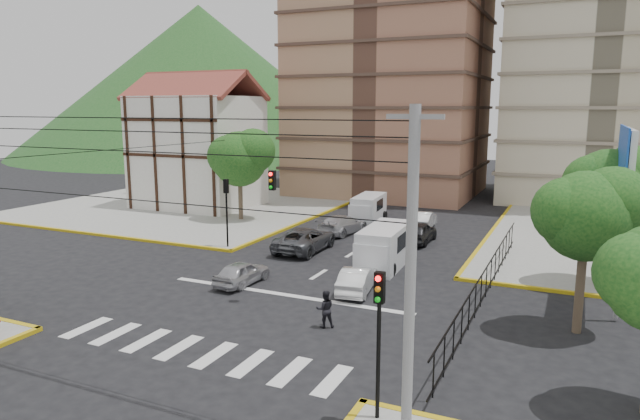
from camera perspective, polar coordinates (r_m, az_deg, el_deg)
The scene contains 24 objects.
ground at distance 27.27m, azimuth -4.61°, elevation -9.20°, with size 160.00×160.00×0.00m, color black.
sidewalk_nw at distance 54.26m, azimuth -12.77°, elevation 0.47°, with size 26.00×26.00×0.15m, color gray.
crosswalk_stripes at distance 22.61m, azimuth -12.26°, elevation -13.63°, with size 12.00×2.40×0.01m, color silver.
stop_line at distance 28.27m, azimuth -3.41°, elevation -8.46°, with size 13.00×0.40×0.01m, color silver.
tudor_building at distance 53.05m, azimuth -12.13°, elevation 5.91°, with size 10.80×8.05×12.23m.
distant_hill at distance 114.62m, azimuth -11.83°, elevation 12.53°, with size 70.00×70.00×28.00m, color #1A4F1E.
park_fence at distance 28.61m, azimuth 16.20°, elevation -8.64°, with size 0.10×22.50×1.66m, color black, non-canonical shape.
billboard at distance 28.61m, azimuth 28.13°, elevation 2.88°, with size 0.36×6.20×8.10m.
tree_park_a at distance 24.74m, azimuth 25.28°, elevation -0.18°, with size 4.41×3.60×6.83m.
tree_park_c at distance 31.66m, azimuth 27.08°, elevation 2.36°, with size 4.65×3.80×7.25m.
tree_tudor at distance 45.75m, azimuth -7.94°, elevation 5.34°, with size 5.39×4.40×7.43m.
traffic_light_se at distance 16.49m, azimuth 5.92°, elevation -10.99°, with size 0.28×0.22×4.40m.
traffic_light_nw at distance 36.95m, azimuth -9.34°, elevation 0.85°, with size 0.28×0.22×4.40m.
traffic_light_hanging at distance 24.18m, azimuth -7.17°, elevation 2.65°, with size 18.00×9.12×0.92m.
utility_pole_se at distance 14.53m, azimuth 9.01°, elevation -7.11°, with size 1.40×0.28×9.00m.
van_right_lane at distance 32.75m, azimuth 6.36°, elevation -3.82°, with size 2.25×5.27×2.34m.
van_left_lane at distance 45.69m, azimuth 4.80°, elevation 0.09°, with size 2.21×4.80×2.10m.
car_silver_front_left at distance 29.95m, azimuth -7.83°, elevation -6.23°, with size 1.46×3.63×1.24m, color #B8B8BD.
car_white_front_right at distance 28.52m, azimuth 3.75°, elevation -6.94°, with size 1.37×3.92×1.29m, color white.
car_grey_mid_left at distance 36.42m, azimuth -1.51°, elevation -2.93°, with size 2.51×5.45×1.51m, color #595B61.
car_silver_rear_left at distance 41.31m, azimuth 2.28°, elevation -1.45°, with size 1.93×4.75×1.38m, color #B9B9BE.
car_darkgrey_mid_right at distance 39.17m, azimuth 9.86°, elevation -2.19°, with size 1.71×4.25×1.45m, color black.
car_white_rear_right at distance 43.79m, azimuth 10.32°, elevation -0.97°, with size 1.40×4.01×1.32m, color white.
pedestrian_crosswalk at distance 24.05m, azimuth 0.51°, elevation -9.87°, with size 0.77×0.60×1.59m, color black.
Camera 1 is at (12.66, -22.39, 9.08)m, focal length 32.00 mm.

